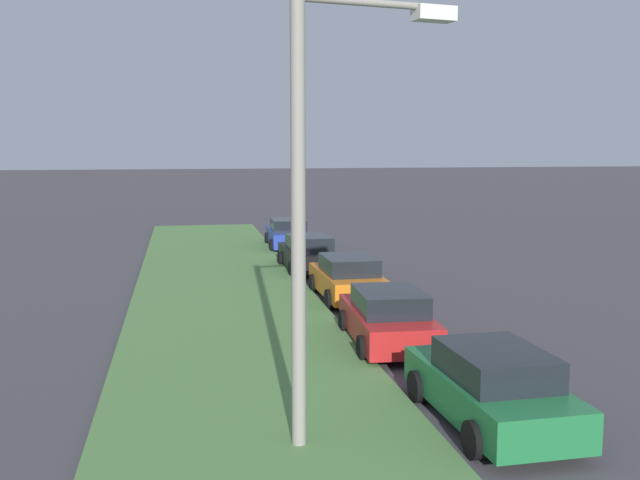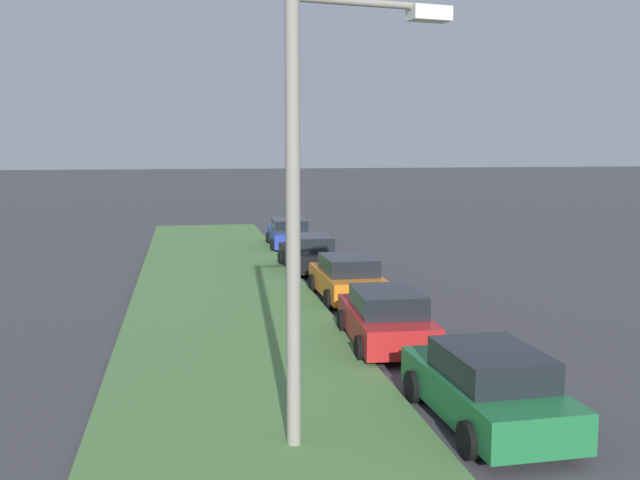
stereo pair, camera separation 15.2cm
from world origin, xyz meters
TOP-DOWN VIEW (x-y plane):
  - grass_median at (10.00, 7.28)m, footprint 60.00×6.00m
  - parked_car_green at (6.42, 3.14)m, footprint 4.35×2.12m
  - parked_car_red at (11.85, 3.52)m, footprint 4.39×2.20m
  - parked_car_orange at (17.45, 3.28)m, footprint 4.32×2.05m
  - parked_car_black at (23.07, 3.62)m, footprint 4.34×2.10m
  - parked_car_blue at (29.72, 3.50)m, footprint 4.36×2.13m
  - streetlight at (6.01, 6.41)m, footprint 0.77×2.86m

SIDE VIEW (x-z plane):
  - grass_median at x=10.00m, z-range 0.00..0.12m
  - parked_car_green at x=6.42m, z-range -0.02..1.45m
  - parked_car_red at x=11.85m, z-range -0.02..1.45m
  - parked_car_orange at x=17.45m, z-range -0.02..1.45m
  - parked_car_black at x=23.07m, z-range -0.02..1.45m
  - parked_car_blue at x=29.72m, z-range -0.02..1.45m
  - streetlight at x=6.01m, z-range 0.64..8.14m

